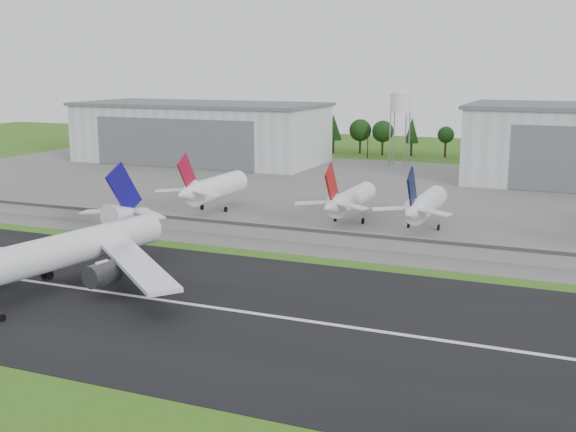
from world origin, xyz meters
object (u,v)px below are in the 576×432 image
at_px(main_airliner, 59,259).
at_px(parked_jet_navy, 423,205).
at_px(parked_jet_red_b, 347,200).
at_px(parked_jet_red_a, 211,188).

bearing_deg(main_airliner, parked_jet_navy, -115.06).
distance_m(parked_jet_red_b, parked_jet_navy, 18.11).
bearing_deg(parked_jet_navy, parked_jet_red_b, -179.95).
height_order(main_airliner, parked_jet_red_a, main_airliner).
bearing_deg(parked_jet_navy, parked_jet_red_a, 179.94).
bearing_deg(parked_jet_red_a, parked_jet_navy, -0.06).
bearing_deg(parked_jet_navy, main_airliner, -125.46).
xyz_separation_m(main_airliner, parked_jet_navy, (47.68, 66.95, 1.04)).
bearing_deg(parked_jet_red_a, main_airliner, -83.65).
relative_size(main_airliner, parked_jet_red_a, 1.89).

